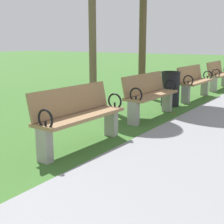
# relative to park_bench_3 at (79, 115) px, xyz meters

# --- Properties ---
(park_bench_3) EXTENTS (0.52, 1.61, 0.90)m
(park_bench_3) POSITION_rel_park_bench_3_xyz_m (0.00, 0.00, 0.00)
(park_bench_3) COLOR #93704C
(park_bench_3) RESTS_ON ground
(park_bench_4) EXTENTS (0.49, 1.61, 0.90)m
(park_bench_4) POSITION_rel_park_bench_3_xyz_m (-0.00, 2.28, 0.00)
(park_bench_4) COLOR #93704C
(park_bench_4) RESTS_ON ground
(park_bench_5) EXTENTS (0.49, 1.60, 0.90)m
(park_bench_5) POSITION_rel_park_bench_3_xyz_m (-0.00, 4.94, 0.00)
(park_bench_5) COLOR #93704C
(park_bench_5) RESTS_ON ground
(park_bench_6) EXTENTS (0.51, 1.61, 0.90)m
(park_bench_6) POSITION_rel_park_bench_3_xyz_m (-0.00, 7.24, 0.00)
(park_bench_6) COLOR #93704C
(park_bench_6) RESTS_ON ground
(trash_bin) EXTENTS (0.48, 0.48, 0.84)m
(trash_bin) POSITION_rel_park_bench_3_xyz_m (-0.15, 3.66, -0.06)
(trash_bin) COLOR black
(trash_bin) RESTS_ON ground
(scattered_leaves) EXTENTS (4.53, 15.92, 0.02)m
(scattered_leaves) POSITION_rel_park_bench_3_xyz_m (0.78, 2.61, -0.47)
(scattered_leaves) COLOR gold
(scattered_leaves) RESTS_ON ground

